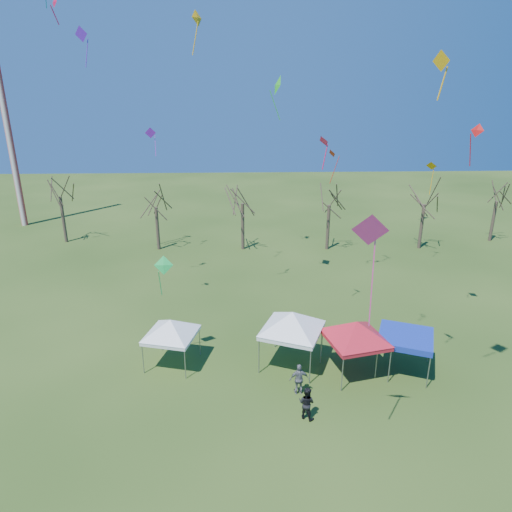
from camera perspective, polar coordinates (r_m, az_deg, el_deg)
The scene contains 26 objects.
ground at distance 24.13m, azimuth 4.95°, elevation -18.23°, with size 140.00×140.00×0.00m, color #264114.
radio_mast at distance 58.61m, azimuth -28.85°, elevation 15.25°, with size 0.70×0.70×25.00m, color silver.
tree_0 at distance 50.34m, azimuth -23.56°, elevation 8.69°, with size 3.83×3.83×8.44m.
tree_1 at distance 45.12m, azimuth -12.55°, elevation 7.83°, with size 3.42×3.42×7.54m.
tree_2 at distance 44.03m, azimuth -1.72°, elevation 8.67°, with size 3.71×3.71×8.18m.
tree_3 at distance 44.61m, azimuth 9.25°, elevation 8.29°, with size 3.59×3.59×7.91m.
tree_4 at distance 47.29m, azimuth 20.52°, elevation 7.92°, with size 3.58×3.58×7.89m.
tree_5 at distance 52.87m, azimuth 28.12°, elevation 7.63°, with size 3.39×3.39×7.46m.
tent_white_west at distance 26.25m, azimuth -10.65°, elevation -8.21°, with size 3.62×3.62×3.29m.
tent_white_mid at distance 25.62m, azimuth 4.58°, elevation -7.45°, with size 4.07×4.07×3.88m.
tent_red at distance 25.48m, azimuth 12.48°, elevation -8.44°, with size 4.07×4.07×3.69m.
tent_blue at distance 26.86m, azimuth 18.19°, elevation -9.67°, with size 3.73×3.73×2.25m.
person_grey at distance 24.51m, azimuth 5.42°, elevation -15.07°, with size 1.01×0.42×1.72m, color slate.
person_dark at distance 23.02m, azimuth 6.34°, elevation -17.79°, with size 0.82×0.64×1.68m, color black.
kite_25 at distance 20.65m, azimuth 22.20°, elevation 21.58°, with size 0.59×0.84×1.89m.
kite_17 at distance 29.87m, azimuth 25.87°, elevation 13.81°, with size 0.71×0.85×2.49m.
kite_1 at distance 25.20m, azimuth -11.50°, elevation -1.20°, with size 1.05×0.54×2.40m.
kite_18 at distance 28.44m, azimuth 8.52°, elevation 13.96°, with size 0.85×0.96×2.03m.
kite_24 at distance 30.00m, azimuth -7.37°, elevation 27.36°, with size 0.76×0.93×2.47m.
kite_11 at distance 33.12m, azimuth 2.62°, elevation 20.54°, with size 0.87×1.43×3.00m.
kite_12 at distance 41.55m, azimuth 21.09°, elevation 10.41°, with size 1.07×1.01×2.80m.
kite_22 at distance 42.03m, azimuth 9.54°, elevation 12.42°, with size 1.05×1.13×2.99m.
kite_2 at distance 42.01m, azimuth -20.97°, elevation 24.46°, with size 1.25×0.84×3.07m.
kite_13 at distance 42.13m, azimuth -13.03°, elevation 14.72°, with size 0.98×0.70×2.48m.
kite_20 at distance 28.67m, azimuth -23.91°, elevation 26.93°, with size 0.52×0.55×1.32m.
kite_5 at distance 16.70m, azimuth 14.09°, elevation 3.08°, with size 1.40×0.74×4.37m.
Camera 1 is at (-2.69, -18.81, 14.88)m, focal length 32.00 mm.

